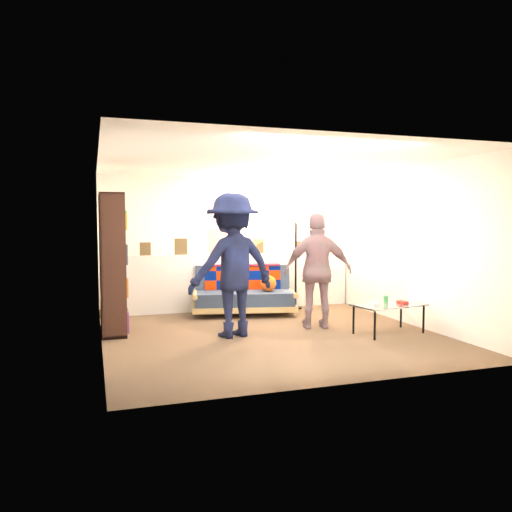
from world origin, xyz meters
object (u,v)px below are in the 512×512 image
(floor_lamp, at_px, (296,243))
(person_left, at_px, (232,265))
(person_right, at_px, (318,271))
(futon_sofa, at_px, (245,294))
(coffee_table, at_px, (389,306))
(bookshelf, at_px, (112,268))

(floor_lamp, relative_size, person_left, 0.86)
(floor_lamp, relative_size, person_right, 0.99)
(futon_sofa, distance_m, coffee_table, 2.52)
(coffee_table, bearing_deg, futon_sofa, 126.50)
(coffee_table, bearing_deg, person_left, 166.02)
(futon_sofa, height_order, person_right, person_right)
(bookshelf, distance_m, coffee_table, 3.93)
(floor_lamp, height_order, person_left, person_left)
(bookshelf, xyz_separation_m, person_left, (1.55, -0.77, 0.06))
(coffee_table, distance_m, person_left, 2.27)
(bookshelf, height_order, person_right, bookshelf)
(futon_sofa, height_order, coffee_table, futon_sofa)
(futon_sofa, height_order, floor_lamp, floor_lamp)
(coffee_table, relative_size, person_right, 0.63)
(futon_sofa, distance_m, person_right, 1.63)
(floor_lamp, xyz_separation_m, person_left, (-1.67, -1.75, -0.21))
(person_left, bearing_deg, coffee_table, 152.88)
(person_right, bearing_deg, person_left, 21.09)
(bookshelf, xyz_separation_m, coffee_table, (3.67, -1.30, -0.52))
(bookshelf, bearing_deg, person_right, -12.74)
(coffee_table, bearing_deg, bookshelf, 160.47)
(futon_sofa, xyz_separation_m, bookshelf, (-2.17, -0.73, 0.57))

